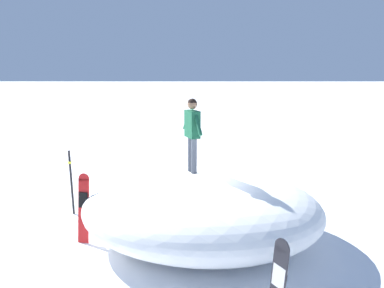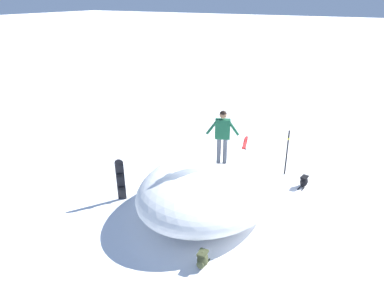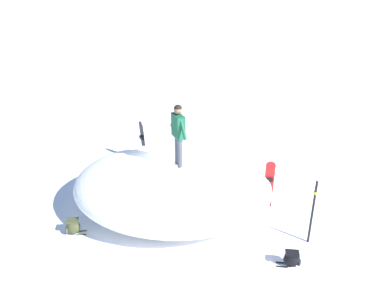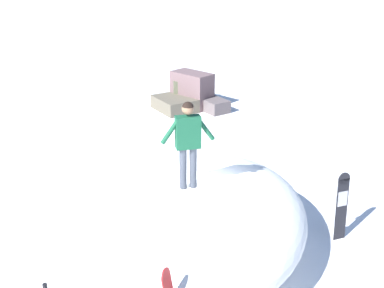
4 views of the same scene
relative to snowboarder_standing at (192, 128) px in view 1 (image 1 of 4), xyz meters
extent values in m
plane|color=white|center=(-0.03, 0.03, -2.71)|extent=(240.00, 240.00, 0.00)
ellipsoid|color=white|center=(-0.21, -0.20, -1.89)|extent=(5.04, 6.18, 1.65)
cylinder|color=#333842|center=(0.09, 0.04, -0.63)|extent=(0.14, 0.14, 0.85)
cylinder|color=#333842|center=(-0.09, -0.04, -0.63)|extent=(0.14, 0.14, 0.85)
cube|color=#195638|center=(0.00, 0.00, 0.10)|extent=(0.52, 0.38, 0.63)
sphere|color=#936B4C|center=(0.00, 0.00, 0.56)|extent=(0.23, 0.23, 0.23)
cylinder|color=#195638|center=(0.30, 0.13, 0.16)|extent=(0.40, 0.23, 0.52)
cylinder|color=#195638|center=(-0.30, -0.13, 0.16)|extent=(0.40, 0.23, 0.52)
sphere|color=black|center=(0.00, 0.00, 0.59)|extent=(0.22, 0.22, 0.22)
cylinder|color=black|center=(-3.16, -1.34, -1.26)|extent=(0.27, 0.18, 0.29)
cube|color=#B2B2B7|center=(-3.18, -1.30, -1.72)|extent=(0.23, 0.15, 0.35)
cube|color=black|center=(-3.16, -1.34, -1.72)|extent=(0.20, 0.16, 0.11)
cube|color=red|center=(-0.26, 2.59, -1.95)|extent=(0.30, 0.31, 1.53)
cylinder|color=red|center=(-0.15, 2.57, -1.19)|extent=(0.11, 0.28, 0.27)
cube|color=black|center=(-0.25, 2.59, -1.68)|extent=(0.11, 0.24, 0.37)
cube|color=black|center=(-0.18, 2.57, -1.68)|extent=(0.12, 0.20, 0.12)
cube|color=black|center=(-0.26, 2.59, -2.22)|extent=(0.12, 0.20, 0.12)
ellipsoid|color=black|center=(2.18, 2.74, -2.49)|extent=(0.32, 0.43, 0.44)
ellipsoid|color=black|center=(2.20, 2.91, -2.56)|extent=(0.21, 0.14, 0.21)
cube|color=black|center=(2.18, 2.74, -2.30)|extent=(0.27, 0.36, 0.06)
cylinder|color=black|center=(2.07, 2.54, -2.70)|extent=(0.08, 0.28, 0.04)
cylinder|color=black|center=(2.21, 2.51, -2.70)|extent=(0.08, 0.28, 0.04)
ellipsoid|color=#383D23|center=(0.83, -2.86, -2.48)|extent=(0.32, 0.39, 0.47)
ellipsoid|color=#4B5131|center=(0.84, -3.03, -2.55)|extent=(0.22, 0.12, 0.23)
cube|color=#383D23|center=(0.83, -2.86, -2.28)|extent=(0.27, 0.33, 0.06)
cylinder|color=#383D23|center=(0.88, -2.66, -2.70)|extent=(0.06, 0.26, 0.04)
cylinder|color=#383D23|center=(0.73, -2.67, -2.70)|extent=(0.06, 0.26, 0.04)
cylinder|color=black|center=(1.28, 3.41, -1.78)|extent=(0.06, 0.06, 1.87)
cylinder|color=yellow|center=(1.28, 3.41, -1.18)|extent=(0.10, 0.10, 0.06)
camera|label=1|loc=(-7.66, 0.00, 1.32)|focal=31.20mm
camera|label=2|loc=(4.20, -9.49, 3.96)|focal=33.20mm
camera|label=3|loc=(9.94, 0.17, 4.51)|focal=38.97mm
camera|label=4|loc=(-1.46, 7.73, 3.08)|focal=41.99mm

